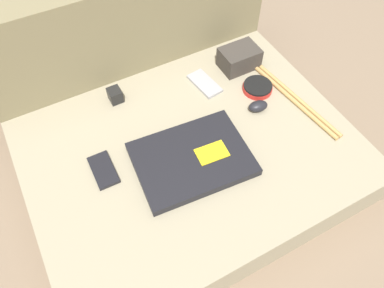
{
  "coord_description": "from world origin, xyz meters",
  "views": [
    {
      "loc": [
        -0.31,
        -0.57,
        1.06
      ],
      "look_at": [
        0.0,
        0.0,
        0.16
      ],
      "focal_mm": 35.0,
      "sensor_mm": 36.0,
      "label": 1
    }
  ],
  "objects_px": {
    "computer_mouse": "(258,106)",
    "phone_silver": "(205,84)",
    "phone_black": "(103,170)",
    "charger_brick": "(115,95)",
    "laptop": "(192,159)",
    "camera_pouch": "(239,58)",
    "speaker_puck": "(258,87)"
  },
  "relations": [
    {
      "from": "computer_mouse",
      "to": "phone_silver",
      "type": "height_order",
      "value": "computer_mouse"
    },
    {
      "from": "phone_black",
      "to": "charger_brick",
      "type": "relative_size",
      "value": 2.52
    },
    {
      "from": "laptop",
      "to": "camera_pouch",
      "type": "xyz_separation_m",
      "value": [
        0.34,
        0.28,
        0.02
      ]
    },
    {
      "from": "computer_mouse",
      "to": "charger_brick",
      "type": "relative_size",
      "value": 1.49
    },
    {
      "from": "laptop",
      "to": "charger_brick",
      "type": "height_order",
      "value": "charger_brick"
    },
    {
      "from": "speaker_puck",
      "to": "charger_brick",
      "type": "xyz_separation_m",
      "value": [
        -0.44,
        0.18,
        0.01
      ]
    },
    {
      "from": "phone_black",
      "to": "camera_pouch",
      "type": "distance_m",
      "value": 0.61
    },
    {
      "from": "laptop",
      "to": "computer_mouse",
      "type": "bearing_deg",
      "value": 19.91
    },
    {
      "from": "phone_black",
      "to": "laptop",
      "type": "bearing_deg",
      "value": -19.83
    },
    {
      "from": "speaker_puck",
      "to": "camera_pouch",
      "type": "xyz_separation_m",
      "value": [
        0.01,
        0.13,
        0.03
      ]
    },
    {
      "from": "laptop",
      "to": "phone_black",
      "type": "bearing_deg",
      "value": 163.93
    },
    {
      "from": "computer_mouse",
      "to": "camera_pouch",
      "type": "bearing_deg",
      "value": 84.24
    },
    {
      "from": "phone_silver",
      "to": "laptop",
      "type": "bearing_deg",
      "value": -133.52
    },
    {
      "from": "computer_mouse",
      "to": "phone_silver",
      "type": "relative_size",
      "value": 0.52
    },
    {
      "from": "laptop",
      "to": "computer_mouse",
      "type": "height_order",
      "value": "computer_mouse"
    },
    {
      "from": "laptop",
      "to": "camera_pouch",
      "type": "relative_size",
      "value": 2.65
    },
    {
      "from": "phone_silver",
      "to": "camera_pouch",
      "type": "relative_size",
      "value": 1.03
    },
    {
      "from": "laptop",
      "to": "speaker_puck",
      "type": "relative_size",
      "value": 3.49
    },
    {
      "from": "speaker_puck",
      "to": "phone_black",
      "type": "distance_m",
      "value": 0.57
    },
    {
      "from": "phone_silver",
      "to": "charger_brick",
      "type": "xyz_separation_m",
      "value": [
        -0.29,
        0.08,
        0.02
      ]
    },
    {
      "from": "camera_pouch",
      "to": "computer_mouse",
      "type": "bearing_deg",
      "value": -105.34
    },
    {
      "from": "laptop",
      "to": "computer_mouse",
      "type": "distance_m",
      "value": 0.29
    },
    {
      "from": "computer_mouse",
      "to": "charger_brick",
      "type": "distance_m",
      "value": 0.46
    },
    {
      "from": "speaker_puck",
      "to": "camera_pouch",
      "type": "bearing_deg",
      "value": 87.09
    },
    {
      "from": "charger_brick",
      "to": "phone_black",
      "type": "bearing_deg",
      "value": -118.98
    },
    {
      "from": "speaker_puck",
      "to": "phone_silver",
      "type": "relative_size",
      "value": 0.74
    },
    {
      "from": "phone_silver",
      "to": "charger_brick",
      "type": "distance_m",
      "value": 0.3
    },
    {
      "from": "speaker_puck",
      "to": "phone_silver",
      "type": "distance_m",
      "value": 0.18
    },
    {
      "from": "computer_mouse",
      "to": "phone_silver",
      "type": "xyz_separation_m",
      "value": [
        -0.09,
        0.18,
        -0.01
      ]
    },
    {
      "from": "speaker_puck",
      "to": "charger_brick",
      "type": "relative_size",
      "value": 2.12
    },
    {
      "from": "phone_black",
      "to": "camera_pouch",
      "type": "xyz_separation_m",
      "value": [
        0.58,
        0.19,
        0.03
      ]
    },
    {
      "from": "phone_black",
      "to": "camera_pouch",
      "type": "height_order",
      "value": "camera_pouch"
    }
  ]
}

